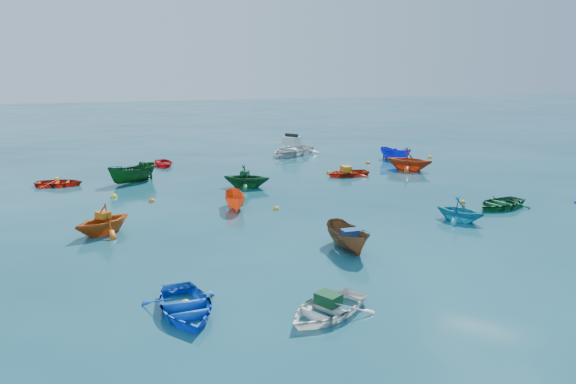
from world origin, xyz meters
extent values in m
plane|color=#093845|center=(0.00, 0.00, 0.00)|extent=(160.00, 160.00, 0.00)
imported|color=blue|center=(-6.56, -7.50, 0.00)|extent=(2.63, 3.45, 0.67)
imported|color=white|center=(-2.59, -8.71, 0.00)|extent=(3.66, 3.40, 0.62)
imported|color=brown|center=(0.13, -3.45, 0.00)|extent=(1.29, 2.98, 1.13)
imported|color=#C85412|center=(-9.24, 1.24, 0.00)|extent=(3.49, 3.43, 1.39)
imported|color=#14572E|center=(9.88, 0.56, 0.00)|extent=(3.59, 3.07, 0.63)
imported|color=teal|center=(6.58, -1.02, 0.00)|extent=(2.94, 3.04, 1.22)
imported|color=red|center=(-12.18, 11.76, 0.00)|extent=(2.98, 2.35, 0.56)
imported|color=#F75517|center=(-3.04, 3.89, 0.00)|extent=(1.13, 2.59, 0.98)
imported|color=#125124|center=(-1.58, 8.39, 0.00)|extent=(3.42, 3.24, 1.42)
imported|color=red|center=(5.31, 9.97, 0.00)|extent=(2.92, 2.19, 0.58)
imported|color=#101ECC|center=(10.76, 14.29, 0.00)|extent=(2.04, 2.97, 1.08)
imported|color=red|center=(-5.92, 16.68, 0.00)|extent=(2.15, 2.79, 0.54)
imported|color=#BE3C11|center=(9.98, 10.64, 0.00)|extent=(4.07, 4.04, 1.62)
imported|color=#0F4117|center=(-7.98, 11.53, 0.00)|extent=(3.39, 2.81, 1.26)
imported|color=silver|center=(4.06, 18.79, 0.00)|extent=(5.63, 5.48, 1.55)
cube|color=#104222|center=(-2.51, -8.66, 0.48)|extent=(0.83, 0.88, 0.34)
cube|color=navy|center=(0.14, -3.60, 0.72)|extent=(0.66, 0.52, 0.31)
cube|color=orange|center=(-9.20, 1.27, 0.84)|extent=(0.69, 0.72, 0.28)
cube|color=#114524|center=(-1.67, 8.43, 0.85)|extent=(0.64, 0.71, 0.28)
cube|color=orange|center=(5.21, 9.97, 0.46)|extent=(0.60, 0.76, 0.35)
sphere|color=orange|center=(-9.26, 1.45, 0.00)|extent=(0.30, 0.30, 0.30)
sphere|color=yellow|center=(-6.49, -6.84, 0.00)|extent=(0.29, 0.29, 0.29)
sphere|color=orange|center=(8.57, 1.83, 0.00)|extent=(0.30, 0.30, 0.30)
sphere|color=yellow|center=(-8.99, 7.91, 0.00)|extent=(0.38, 0.38, 0.38)
sphere|color=orange|center=(-7.05, 6.43, 0.00)|extent=(0.33, 0.33, 0.33)
sphere|color=yellow|center=(-1.10, 3.19, 0.00)|extent=(0.31, 0.31, 0.31)
sphere|color=orange|center=(4.42, 11.01, 0.00)|extent=(0.35, 0.35, 0.35)
sphere|color=yellow|center=(-12.56, 13.64, 0.00)|extent=(0.33, 0.33, 0.33)
sphere|color=#FF650D|center=(8.30, 13.66, 0.00)|extent=(0.33, 0.33, 0.33)
sphere|color=yellow|center=(13.76, 14.59, 0.00)|extent=(0.37, 0.37, 0.37)
camera|label=1|loc=(-7.66, -23.02, 7.32)|focal=35.00mm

